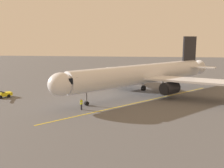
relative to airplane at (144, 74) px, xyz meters
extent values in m
plane|color=#565659|center=(-0.84, -2.43, -4.00)|extent=(220.00, 220.00, 0.00)
cube|color=yellow|center=(0.19, 6.21, -4.00)|extent=(27.51, 29.36, 0.01)
cylinder|color=silver|center=(0.19, 0.21, 0.10)|extent=(26.01, 27.42, 3.80)
ellipsoid|color=silver|center=(12.63, 13.49, 0.10)|extent=(5.37, 5.39, 3.61)
cone|color=silver|center=(-12.45, -13.30, 0.10)|extent=(4.55, 4.53, 3.42)
cube|color=black|center=(11.67, 12.47, 0.65)|extent=(3.45, 3.38, 0.90)
cube|color=silver|center=(-8.58, 3.31, -0.50)|extent=(17.78, 10.99, 0.36)
cylinder|color=black|center=(-4.73, 3.44, -2.00)|extent=(4.00, 4.05, 2.30)
cylinder|color=black|center=(-3.53, 4.72, -2.00)|extent=(1.67, 1.58, 2.10)
cube|color=silver|center=(3.87, -8.34, -0.50)|extent=(11.89, 17.66, 0.36)
cylinder|color=black|center=(3.74, -4.49, -2.00)|extent=(4.00, 4.05, 2.30)
cylinder|color=black|center=(4.94, -3.21, -2.00)|extent=(1.67, 1.58, 2.10)
cube|color=black|center=(-10.40, -11.11, 3.90)|extent=(3.54, 3.75, 7.20)
cube|color=silver|center=(-12.53, -8.70, 0.70)|extent=(6.81, 4.89, 0.24)
cube|color=silver|center=(-7.86, -13.08, 0.70)|extent=(5.19, 6.76, 0.24)
cylinder|color=slate|center=(9.42, 10.06, -2.27)|extent=(0.24, 0.24, 2.77)
cylinder|color=black|center=(9.42, 10.06, -3.65)|extent=(0.81, 0.82, 0.70)
cylinder|color=slate|center=(-3.76, -0.21, -2.07)|extent=(0.24, 0.24, 2.77)
cylinder|color=black|center=(-3.76, -0.21, -3.45)|extent=(1.08, 1.11, 1.10)
cylinder|color=slate|center=(0.04, -3.76, -2.07)|extent=(0.24, 0.24, 2.77)
cylinder|color=black|center=(0.04, -3.76, -3.45)|extent=(1.08, 1.11, 1.10)
cylinder|color=#23232D|center=(9.66, 12.72, -3.56)|extent=(0.26, 0.26, 0.88)
cube|color=#D8EA19|center=(9.66, 12.72, -2.82)|extent=(0.38, 0.45, 0.60)
cube|color=silver|center=(9.66, 12.72, -2.82)|extent=(0.40, 0.47, 0.10)
sphere|color=tan|center=(9.66, 12.72, -2.40)|extent=(0.22, 0.22, 0.22)
cube|color=white|center=(16.53, -13.05, -3.44)|extent=(2.94, 2.27, 0.24)
cube|color=silver|center=(16.53, -13.05, -2.77)|extent=(2.94, 2.27, 0.08)
cylinder|color=slate|center=(17.41, -12.02, -3.04)|extent=(0.06, 0.06, 0.55)
cylinder|color=slate|center=(17.87, -13.17, -3.04)|extent=(0.06, 0.06, 0.55)
cylinder|color=slate|center=(15.18, -12.92, -3.04)|extent=(0.06, 0.06, 0.55)
cylinder|color=slate|center=(15.65, -14.07, -3.04)|extent=(0.06, 0.06, 0.55)
cylinder|color=black|center=(17.17, -12.09, -3.78)|extent=(0.50, 0.40, 0.44)
cylinder|color=black|center=(17.65, -13.29, -3.78)|extent=(0.50, 0.40, 0.44)
cylinder|color=black|center=(15.40, -12.80, -3.78)|extent=(0.50, 0.40, 0.44)
cylinder|color=black|center=(15.89, -14.01, -3.78)|extent=(0.50, 0.40, 0.44)
cube|color=yellow|center=(26.02, 5.93, -3.38)|extent=(2.56, 2.65, 0.60)
cylinder|color=black|center=(26.27, 7.23, -3.68)|extent=(0.60, 0.65, 0.64)
cylinder|color=black|center=(25.30, 6.08, -3.68)|extent=(0.60, 0.65, 0.64)
cylinder|color=black|center=(26.30, 5.24, -3.68)|extent=(0.60, 0.65, 0.64)
camera|label=1|loc=(0.26, 50.54, 6.82)|focal=41.12mm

